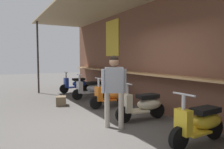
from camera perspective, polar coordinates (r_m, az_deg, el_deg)
ground_plane at (r=5.02m, az=-1.56°, el=-13.76°), size 38.41×38.41×0.00m
market_stall_facade at (r=5.84m, az=14.61°, el=7.41°), size 13.72×2.74×3.33m
scooter_blue at (r=10.00m, az=-9.55°, el=-2.52°), size 0.46×1.40×0.97m
scooter_silver at (r=8.40m, az=-5.64°, el=-3.76°), size 0.47×1.40×0.97m
scooter_orange at (r=6.87m, az=0.04°, el=-5.53°), size 0.46×1.40×0.97m
scooter_cream at (r=5.50m, az=8.52°, el=-8.03°), size 0.50×1.40×0.97m
scooter_yellow at (r=4.31m, az=22.77°, el=-11.76°), size 0.46×1.40×0.97m
shopper_browsing at (r=4.72m, az=0.56°, el=-2.54°), size 0.35×0.52×1.62m
merchandise_crate at (r=7.33m, az=-13.51°, el=-6.90°), size 0.47×0.42×0.31m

